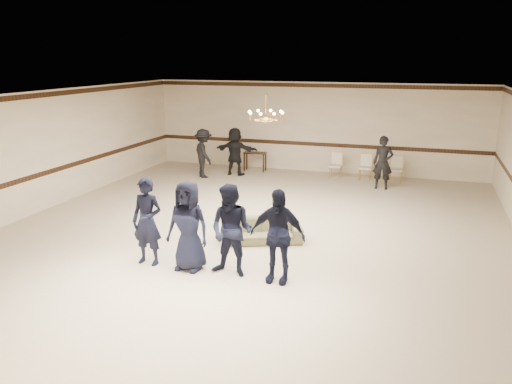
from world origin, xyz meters
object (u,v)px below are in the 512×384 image
boy_a (147,221)px  banquet_chair_right (396,169)px  chandelier (266,107)px  settee (262,230)px  adult_right (383,163)px  adult_mid (235,151)px  boy_d (277,236)px  adult_left (204,153)px  boy_b (188,226)px  banquet_chair_mid (365,167)px  boy_c (232,231)px  console_table (255,162)px  banquet_chair_left (336,166)px

boy_a → banquet_chair_right: 9.72m
chandelier → settee: bearing=-75.8°
chandelier → adult_right: 5.29m
boy_a → settee: (1.79, 1.92, -0.63)m
settee → adult_mid: adult_mid is taller
adult_mid → adult_right: 5.12m
settee → banquet_chair_right: bearing=47.0°
boy_d → adult_right: bearing=81.7°
settee → adult_left: size_ratio=1.08×
boy_b → banquet_chair_mid: size_ratio=2.05×
settee → boy_c: bearing=-112.2°
boy_c → banquet_chair_right: boy_c is taller
console_table → adult_left: bearing=-137.7°
boy_a → boy_c: size_ratio=1.00×
chandelier → boy_d: 4.25m
boy_b → adult_mid: bearing=107.6°
boy_a → boy_d: bearing=2.2°
banquet_chair_left → banquet_chair_mid: same height
adult_right → banquet_chair_right: size_ratio=1.93×
boy_c → settee: boy_c is taller
adult_mid → banquet_chair_left: bearing=-167.3°
adult_mid → console_table: 1.07m
boy_c → console_table: size_ratio=2.16×
boy_b → banquet_chair_right: 9.35m
chandelier → console_table: (-2.06, 5.37, -2.53)m
settee → console_table: (-2.46, 6.97, 0.08)m
settee → adult_right: 6.17m
adult_mid → adult_right: bearing=178.0°
boy_a → banquet_chair_left: 9.01m
boy_b → console_table: (-1.57, 8.89, -0.55)m
boy_d → boy_b: bearing=-179.0°
console_table → banquet_chair_right: bearing=-8.2°
boy_d → console_table: size_ratio=2.16×
boy_c → settee: bearing=95.4°
boy_c → settee: 2.02m
boy_a → banquet_chair_mid: size_ratio=2.05×
boy_a → boy_d: same height
boy_c → console_table: bearing=110.6°
adult_left → boy_c: bearing=163.7°
boy_a → adult_mid: boy_a is taller
boy_b → banquet_chair_right: boy_b is taller
chandelier → boy_a: chandelier is taller
settee → adult_mid: size_ratio=1.08×
boy_a → console_table: bearing=96.5°
console_table → settee: bearing=-76.5°
settee → banquet_chair_left: banquet_chair_left is taller
adult_left → adult_mid: bearing=-95.9°
boy_b → boy_c: same height
console_table → boy_a: bearing=-91.6°
boy_a → boy_d: size_ratio=1.00×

